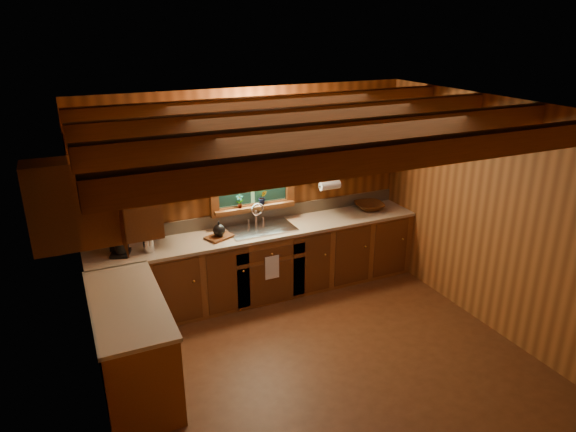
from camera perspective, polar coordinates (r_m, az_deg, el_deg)
The scene contains 20 objects.
room at distance 4.92m, azimuth 3.89°, elevation -3.56°, with size 4.20×4.20×4.20m.
ceiling_beams at distance 4.56m, azimuth 4.26°, elevation 10.21°, with size 4.20×2.54×0.18m.
base_cabinets at distance 6.19m, azimuth -6.08°, elevation -7.22°, with size 4.20×2.22×0.86m.
countertop at distance 6.00m, azimuth -6.14°, elevation -3.36°, with size 4.20×2.24×0.04m.
backsplash at distance 6.63m, azimuth -3.91°, elevation 0.04°, with size 4.20×0.02×0.16m, color #9E886A.
dishwasher_panel at distance 5.48m, azimuth -13.87°, elevation -11.75°, with size 0.02×0.60×0.80m, color white.
upper_cabinets at distance 5.77m, azimuth -7.73°, elevation 5.72°, with size 4.19×1.77×0.78m.
window at distance 6.44m, azimuth -3.97°, elevation 4.56°, with size 1.12×0.08×1.00m.
window_sill at distance 6.52m, azimuth -3.74°, elevation 1.00°, with size 1.06×0.14×0.04m, color brown.
wall_sconce at distance 6.18m, azimuth -3.71°, elevation 9.94°, with size 0.45×0.21×0.17m.
paper_towel_roll at distance 6.56m, azimuth 4.66°, elevation 3.41°, with size 0.11×0.11×0.27m, color white.
dish_towel at distance 6.28m, azimuth -1.78°, elevation -5.72°, with size 0.18×0.01×0.30m, color white.
sink at distance 6.43m, azimuth -2.98°, elevation -1.81°, with size 0.82×0.48×0.43m.
coffee_maker at distance 5.97m, azimuth -18.26°, elevation -2.50°, with size 0.19×0.25×0.34m.
utensil_crock at distance 5.97m, azimuth -15.22°, elevation -3.03°, with size 0.12×0.12×0.35m.
cutting_board at distance 6.19m, azimuth -7.62°, elevation -2.32°, with size 0.31×0.22×0.03m, color #512911.
teakettle at distance 6.15m, azimuth -7.66°, elevation -1.57°, with size 0.15×0.15×0.19m.
wicker_basket at distance 7.13m, azimuth 9.00°, elevation 1.08°, with size 0.39×0.39×0.10m, color #48230C.
potted_plant_left at distance 6.41m, azimuth -5.39°, elevation 1.63°, with size 0.09×0.06×0.18m, color #512911.
potted_plant_right at distance 6.52m, azimuth -2.82°, elevation 2.08°, with size 0.10×0.08×0.19m, color #512911.
Camera 1 is at (-2.16, -3.92, 3.32)m, focal length 32.07 mm.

